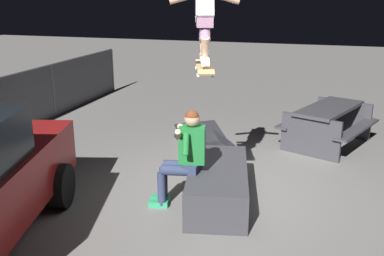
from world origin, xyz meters
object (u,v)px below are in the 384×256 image
(kicker_ramp, at_px, (204,140))
(picnic_table_back, at_px, (328,120))
(person_sitting_on_ledge, at_px, (184,154))
(skater_airborne, at_px, (205,12))
(skateboard, at_px, (204,68))
(ledge_box_main, at_px, (218,184))

(kicker_ramp, distance_m, picnic_table_back, 2.37)
(person_sitting_on_ledge, xyz_separation_m, skater_airborne, (0.26, -0.20, 1.80))
(kicker_ramp, bearing_deg, skateboard, -164.56)
(skater_airborne, relative_size, picnic_table_back, 0.54)
(kicker_ramp, bearing_deg, skater_airborne, -164.63)
(skater_airborne, bearing_deg, skateboard, -161.81)
(skater_airborne, bearing_deg, kicker_ramp, 15.37)
(skater_airborne, relative_size, kicker_ramp, 0.84)
(person_sitting_on_ledge, relative_size, picnic_table_back, 0.64)
(skateboard, relative_size, picnic_table_back, 0.50)
(ledge_box_main, height_order, skater_airborne, skater_airborne)
(ledge_box_main, bearing_deg, person_sitting_on_ledge, 121.12)
(ledge_box_main, xyz_separation_m, skater_airborne, (0.01, 0.21, 2.29))
(person_sitting_on_ledge, distance_m, skateboard, 1.15)
(skater_airborne, xyz_separation_m, kicker_ramp, (2.36, 0.65, -2.48))
(ledge_box_main, xyz_separation_m, person_sitting_on_ledge, (-0.25, 0.41, 0.50))
(skater_airborne, bearing_deg, ledge_box_main, -92.80)
(person_sitting_on_ledge, distance_m, picnic_table_back, 3.66)
(skateboard, distance_m, kicker_ramp, 3.08)
(person_sitting_on_ledge, bearing_deg, kicker_ramp, 9.81)
(skater_airborne, bearing_deg, picnic_table_back, -29.07)
(person_sitting_on_ledge, distance_m, kicker_ramp, 2.74)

